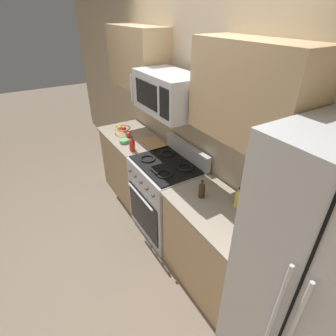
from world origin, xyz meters
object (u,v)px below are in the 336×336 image
(apple_loose, at_px, (128,135))
(cutting_board, at_px, (154,144))
(utensil_crock, at_px, (268,218))
(refrigerator, at_px, (323,293))
(microwave, at_px, (168,93))
(bottle_oil, at_px, (239,198))
(range_oven, at_px, (166,197))
(bottle_soy, at_px, (202,190))
(fruit_basket, at_px, (122,130))
(prep_bowl, at_px, (124,141))
(bottle_hot_sauce, at_px, (132,144))

(apple_loose, distance_m, cutting_board, 0.40)
(utensil_crock, bearing_deg, refrigerator, -18.50)
(microwave, distance_m, cutting_board, 0.93)
(microwave, bearing_deg, bottle_oil, 8.26)
(range_oven, bearing_deg, bottle_soy, -2.17)
(microwave, xyz_separation_m, fruit_basket, (-1.05, -0.10, -0.73))
(bottle_oil, bearing_deg, prep_bowl, -168.88)
(fruit_basket, xyz_separation_m, apple_loose, (0.18, 0.02, -0.01))
(refrigerator, relative_size, microwave, 2.61)
(range_oven, bearing_deg, prep_bowl, -167.34)
(cutting_board, bearing_deg, utensil_crock, 1.60)
(apple_loose, bearing_deg, bottle_soy, 1.06)
(microwave, xyz_separation_m, prep_bowl, (-0.75, -0.19, -0.75))
(utensil_crock, height_order, bottle_soy, utensil_crock)
(range_oven, relative_size, refrigerator, 0.58)
(fruit_basket, bearing_deg, utensil_crock, 6.23)
(cutting_board, bearing_deg, range_oven, -14.08)
(refrigerator, bearing_deg, fruit_basket, -178.95)
(cutting_board, bearing_deg, bottle_soy, -7.51)
(apple_loose, xyz_separation_m, bottle_soy, (1.52, 0.03, 0.04))
(refrigerator, bearing_deg, bottle_soy, -179.62)
(apple_loose, height_order, bottle_oil, bottle_oil)
(range_oven, height_order, bottle_soy, range_oven)
(apple_loose, distance_m, prep_bowl, 0.17)
(bottle_oil, distance_m, bottle_hot_sauce, 1.46)
(prep_bowl, bearing_deg, bottle_oil, 11.12)
(refrigerator, xyz_separation_m, apple_loose, (-2.66, -0.04, -0.00))
(fruit_basket, bearing_deg, microwave, 5.20)
(apple_loose, distance_m, bottle_soy, 1.52)
(utensil_crock, bearing_deg, bottle_oil, -176.46)
(bottle_oil, height_order, bottle_hot_sauce, bottle_oil)
(apple_loose, bearing_deg, microwave, 5.19)
(prep_bowl, bearing_deg, utensil_crock, 10.01)
(apple_loose, relative_size, bottle_hot_sauce, 0.39)
(fruit_basket, bearing_deg, refrigerator, 1.05)
(bottle_oil, xyz_separation_m, bottle_hot_sauce, (-1.42, -0.33, -0.00))
(fruit_basket, relative_size, prep_bowl, 1.84)
(bottle_oil, relative_size, bottle_soy, 1.10)
(bottle_soy, bearing_deg, fruit_basket, -178.51)
(cutting_board, xyz_separation_m, bottle_hot_sauce, (0.01, -0.30, 0.08))
(range_oven, height_order, prep_bowl, range_oven)
(utensil_crock, bearing_deg, fruit_basket, -173.77)
(bottle_oil, bearing_deg, range_oven, -170.15)
(microwave, bearing_deg, refrigerator, -1.39)
(bottle_soy, distance_m, prep_bowl, 1.41)
(range_oven, distance_m, bottle_hot_sauce, 0.74)
(utensil_crock, relative_size, bottle_soy, 1.72)
(range_oven, distance_m, cutting_board, 0.69)
(fruit_basket, bearing_deg, range_oven, 3.77)
(refrigerator, xyz_separation_m, microwave, (-1.79, 0.04, 0.74))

